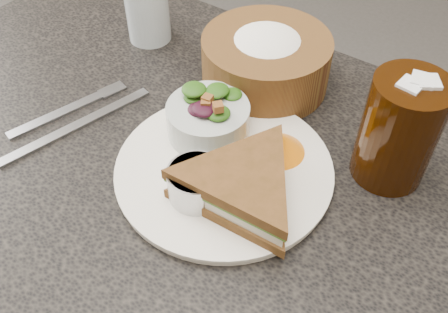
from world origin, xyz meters
The scene contains 11 objects.
dining_table centered at (0.00, 0.00, 0.38)m, with size 1.00×0.70×0.75m, color black.
dinner_plate centered at (0.06, 0.03, 0.76)m, with size 0.27×0.27×0.01m, color silver.
sandwich centered at (0.11, 0.00, 0.79)m, with size 0.18×0.18×0.05m, color brown, non-canonical shape.
salad_bowl centered at (0.01, 0.07, 0.79)m, with size 0.11×0.11×0.06m, color #A9B3AF, non-canonical shape.
dressing_ramekin centered at (0.06, -0.02, 0.78)m, with size 0.07×0.07×0.04m, color #A9AAAB.
orange_wedge centered at (0.10, 0.09, 0.78)m, with size 0.07×0.07×0.03m, color orange.
fork centered at (-0.19, -0.01, 0.75)m, with size 0.02×0.16×0.00m, color #9CA0AA.
knife centered at (-0.15, -0.02, 0.75)m, with size 0.01×0.23×0.00m, color #929498.
bread_basket centered at (0.01, 0.21, 0.80)m, with size 0.19×0.19×0.11m, color brown, non-canonical shape.
cola_glass centered at (0.23, 0.15, 0.83)m, with size 0.09×0.09×0.15m, color black, non-canonical shape.
water_glass centered at (-0.21, 0.21, 0.80)m, with size 0.07×0.07×0.10m, color silver.
Camera 1 is at (0.30, -0.31, 1.22)m, focal length 40.00 mm.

